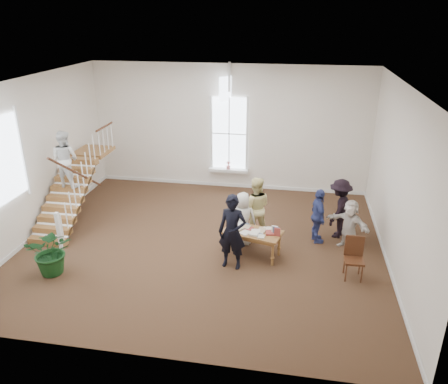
% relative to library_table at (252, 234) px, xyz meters
% --- Properties ---
extents(ground, '(10.00, 10.00, 0.00)m').
position_rel_library_table_xyz_m(ground, '(-1.42, 0.38, -0.64)').
color(ground, '#3F2C19').
rests_on(ground, ground).
extents(room_shell, '(10.49, 10.00, 10.00)m').
position_rel_library_table_xyz_m(room_shell, '(-1.42, 4.77, -0.24)').
color(room_shell, white).
rests_on(room_shell, ground).
extents(staircase, '(1.10, 4.10, 2.92)m').
position_rel_library_table_xyz_m(staircase, '(-5.77, 1.13, 0.98)').
color(staircase, brown).
rests_on(staircase, ground).
extents(library_table, '(1.67, 1.11, 0.78)m').
position_rel_library_table_xyz_m(library_table, '(0.00, 0.00, 0.00)').
color(library_table, brown).
rests_on(library_table, ground).
extents(police_officer, '(0.78, 0.57, 1.98)m').
position_rel_library_table_xyz_m(police_officer, '(-0.45, -0.66, 0.35)').
color(police_officer, black).
rests_on(police_officer, ground).
extents(elderly_woman, '(0.76, 0.50, 1.54)m').
position_rel_library_table_xyz_m(elderly_woman, '(-0.35, 0.59, 0.13)').
color(elderly_woman, silver).
rests_on(elderly_woman, ground).
extents(person_yellow, '(0.95, 0.77, 1.83)m').
position_rel_library_table_xyz_m(person_yellow, '(-0.05, 1.09, 0.28)').
color(person_yellow, '#EFE295').
rests_on(person_yellow, ground).
extents(woman_cluster_a, '(0.62, 1.01, 1.61)m').
position_rel_library_table_xyz_m(woman_cluster_a, '(1.73, 1.06, 0.17)').
color(woman_cluster_a, navy).
rests_on(woman_cluster_a, ground).
extents(woman_cluster_b, '(1.04, 1.30, 1.76)m').
position_rel_library_table_xyz_m(woman_cluster_b, '(2.33, 1.51, 0.24)').
color(woman_cluster_b, black).
rests_on(woman_cluster_b, ground).
extents(woman_cluster_c, '(1.32, 1.14, 1.43)m').
position_rel_library_table_xyz_m(woman_cluster_c, '(2.58, 0.86, 0.08)').
color(woman_cluster_c, silver).
rests_on(woman_cluster_c, ground).
extents(floor_plant, '(1.34, 1.23, 1.24)m').
position_rel_library_table_xyz_m(floor_plant, '(-4.82, -1.73, -0.02)').
color(floor_plant, '#133C17').
rests_on(floor_plant, ground).
extents(side_chair, '(0.48, 0.48, 1.07)m').
position_rel_library_table_xyz_m(side_chair, '(2.57, -0.59, -0.04)').
color(side_chair, '#3E1C11').
rests_on(side_chair, ground).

